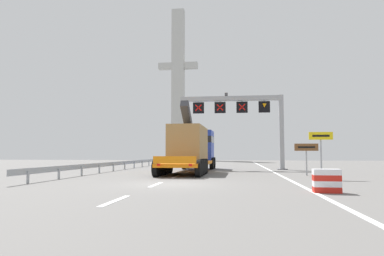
{
  "coord_description": "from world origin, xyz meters",
  "views": [
    {
      "loc": [
        3.21,
        -16.61,
        1.51
      ],
      "look_at": [
        -0.35,
        11.63,
        3.58
      ],
      "focal_mm": 32.26,
      "sensor_mm": 36.0,
      "label": 1
    }
  ],
  "objects_px": {
    "crash_barrier_striped": "(327,181)",
    "bridge_pylon_distant": "(178,82)",
    "overhead_lane_gantry": "(245,111)",
    "exit_sign_yellow": "(321,144)",
    "heavy_haul_truck_orange": "(193,147)",
    "tourist_info_sign_brown": "(306,151)"
  },
  "relations": [
    {
      "from": "heavy_haul_truck_orange",
      "to": "bridge_pylon_distant",
      "type": "bearing_deg",
      "value": 101.03
    },
    {
      "from": "heavy_haul_truck_orange",
      "to": "bridge_pylon_distant",
      "type": "height_order",
      "value": "bridge_pylon_distant"
    },
    {
      "from": "overhead_lane_gantry",
      "to": "crash_barrier_striped",
      "type": "xyz_separation_m",
      "value": [
        2.5,
        -18.67,
        -5.04
      ]
    },
    {
      "from": "tourist_info_sign_brown",
      "to": "crash_barrier_striped",
      "type": "xyz_separation_m",
      "value": [
        -1.28,
        -10.17,
        -1.19
      ]
    },
    {
      "from": "tourist_info_sign_brown",
      "to": "crash_barrier_striped",
      "type": "relative_size",
      "value": 2.11
    },
    {
      "from": "overhead_lane_gantry",
      "to": "exit_sign_yellow",
      "type": "xyz_separation_m",
      "value": [
        4.06,
        -11.37,
        -3.44
      ]
    },
    {
      "from": "crash_barrier_striped",
      "to": "bridge_pylon_distant",
      "type": "height_order",
      "value": "bridge_pylon_distant"
    },
    {
      "from": "overhead_lane_gantry",
      "to": "heavy_haul_truck_orange",
      "type": "height_order",
      "value": "overhead_lane_gantry"
    },
    {
      "from": "crash_barrier_striped",
      "to": "bridge_pylon_distant",
      "type": "relative_size",
      "value": 0.03
    },
    {
      "from": "overhead_lane_gantry",
      "to": "exit_sign_yellow",
      "type": "height_order",
      "value": "overhead_lane_gantry"
    },
    {
      "from": "overhead_lane_gantry",
      "to": "tourist_info_sign_brown",
      "type": "height_order",
      "value": "overhead_lane_gantry"
    },
    {
      "from": "heavy_haul_truck_orange",
      "to": "exit_sign_yellow",
      "type": "height_order",
      "value": "heavy_haul_truck_orange"
    },
    {
      "from": "heavy_haul_truck_orange",
      "to": "tourist_info_sign_brown",
      "type": "bearing_deg",
      "value": -30.28
    },
    {
      "from": "bridge_pylon_distant",
      "to": "heavy_haul_truck_orange",
      "type": "bearing_deg",
      "value": -78.97
    },
    {
      "from": "heavy_haul_truck_orange",
      "to": "overhead_lane_gantry",
      "type": "bearing_deg",
      "value": 39.43
    },
    {
      "from": "heavy_haul_truck_orange",
      "to": "tourist_info_sign_brown",
      "type": "height_order",
      "value": "heavy_haul_truck_orange"
    },
    {
      "from": "bridge_pylon_distant",
      "to": "overhead_lane_gantry",
      "type": "bearing_deg",
      "value": -72.64
    },
    {
      "from": "bridge_pylon_distant",
      "to": "tourist_info_sign_brown",
      "type": "bearing_deg",
      "value": -71.52
    },
    {
      "from": "crash_barrier_striped",
      "to": "bridge_pylon_distant",
      "type": "distance_m",
      "value": 67.04
    },
    {
      "from": "exit_sign_yellow",
      "to": "tourist_info_sign_brown",
      "type": "height_order",
      "value": "exit_sign_yellow"
    },
    {
      "from": "heavy_haul_truck_orange",
      "to": "exit_sign_yellow",
      "type": "relative_size",
      "value": 5.12
    },
    {
      "from": "heavy_haul_truck_orange",
      "to": "exit_sign_yellow",
      "type": "bearing_deg",
      "value": -42.03
    }
  ]
}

